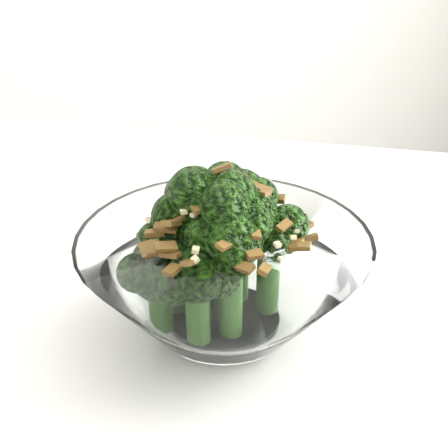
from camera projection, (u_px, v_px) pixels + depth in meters
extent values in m
cube|color=white|center=(86.00, 324.00, 0.51)|extent=(1.42, 1.21, 0.04)
cylinder|color=white|center=(224.00, 323.00, 0.48)|extent=(0.09, 0.09, 0.01)
cylinder|color=#265215|center=(196.00, 270.00, 0.46)|extent=(0.02, 0.02, 0.07)
sphere|color=#1F490D|center=(195.00, 213.00, 0.44)|extent=(0.05, 0.05, 0.05)
cylinder|color=#265215|center=(238.00, 257.00, 0.47)|extent=(0.02, 0.02, 0.07)
sphere|color=#1F490D|center=(238.00, 200.00, 0.45)|extent=(0.05, 0.05, 0.05)
cylinder|color=#265215|center=(231.00, 295.00, 0.44)|extent=(0.02, 0.02, 0.07)
sphere|color=#1F490D|center=(231.00, 238.00, 0.41)|extent=(0.04, 0.04, 0.04)
cylinder|color=#265215|center=(198.00, 315.00, 0.43)|extent=(0.02, 0.02, 0.05)
sphere|color=#1F490D|center=(197.00, 274.00, 0.42)|extent=(0.04, 0.04, 0.04)
cylinder|color=#265215|center=(176.00, 280.00, 0.47)|extent=(0.02, 0.02, 0.05)
sphere|color=#1F490D|center=(174.00, 236.00, 0.45)|extent=(0.04, 0.04, 0.04)
cylinder|color=#265215|center=(224.00, 269.00, 0.45)|extent=(0.02, 0.02, 0.08)
sphere|color=#1F490D|center=(224.00, 204.00, 0.43)|extent=(0.05, 0.05, 0.05)
cylinder|color=#265215|center=(268.00, 279.00, 0.47)|extent=(0.02, 0.02, 0.06)
sphere|color=#1F490D|center=(270.00, 234.00, 0.45)|extent=(0.04, 0.04, 0.04)
cylinder|color=#265215|center=(220.00, 260.00, 0.50)|extent=(0.02, 0.02, 0.04)
sphere|color=#1F490D|center=(219.00, 227.00, 0.49)|extent=(0.04, 0.04, 0.04)
cylinder|color=#265215|center=(161.00, 309.00, 0.45)|extent=(0.02, 0.02, 0.04)
sphere|color=#1F490D|center=(159.00, 274.00, 0.43)|extent=(0.04, 0.04, 0.04)
cube|color=olive|center=(147.00, 250.00, 0.41)|extent=(0.01, 0.01, 0.01)
cube|color=olive|center=(265.00, 197.00, 0.47)|extent=(0.01, 0.02, 0.01)
cube|color=olive|center=(171.00, 223.00, 0.41)|extent=(0.02, 0.02, 0.01)
cube|color=olive|center=(155.00, 233.00, 0.42)|extent=(0.01, 0.01, 0.01)
cube|color=olive|center=(305.00, 224.00, 0.44)|extent=(0.01, 0.01, 0.01)
cube|color=olive|center=(258.00, 196.00, 0.46)|extent=(0.01, 0.01, 0.01)
cube|color=olive|center=(166.00, 247.00, 0.40)|extent=(0.02, 0.01, 0.01)
cube|color=olive|center=(170.00, 254.00, 0.40)|extent=(0.02, 0.01, 0.01)
cube|color=olive|center=(218.00, 212.00, 0.40)|extent=(0.01, 0.01, 0.01)
cube|color=olive|center=(245.00, 268.00, 0.39)|extent=(0.01, 0.01, 0.01)
cube|color=olive|center=(308.00, 239.00, 0.43)|extent=(0.02, 0.01, 0.01)
cube|color=olive|center=(284.00, 226.00, 0.42)|extent=(0.01, 0.01, 0.01)
cube|color=olive|center=(203.00, 195.00, 0.42)|extent=(0.02, 0.01, 0.01)
cube|color=olive|center=(242.00, 182.00, 0.42)|extent=(0.01, 0.01, 0.01)
cube|color=olive|center=(296.00, 244.00, 0.42)|extent=(0.01, 0.02, 0.01)
cube|color=olive|center=(300.00, 246.00, 0.41)|extent=(0.02, 0.01, 0.01)
cube|color=olive|center=(203.00, 207.00, 0.41)|extent=(0.02, 0.01, 0.01)
cube|color=olive|center=(212.00, 194.00, 0.49)|extent=(0.01, 0.01, 0.00)
cube|color=olive|center=(153.00, 248.00, 0.41)|extent=(0.01, 0.02, 0.01)
cube|color=olive|center=(180.00, 218.00, 0.42)|extent=(0.01, 0.01, 0.01)
cube|color=olive|center=(264.00, 269.00, 0.39)|extent=(0.01, 0.02, 0.01)
cube|color=olive|center=(172.00, 204.00, 0.43)|extent=(0.01, 0.01, 0.01)
cube|color=olive|center=(222.00, 168.00, 0.41)|extent=(0.01, 0.01, 0.01)
cube|color=olive|center=(276.00, 199.00, 0.46)|extent=(0.01, 0.01, 0.01)
cube|color=olive|center=(188.00, 190.00, 0.44)|extent=(0.01, 0.01, 0.01)
cube|color=olive|center=(261.00, 192.00, 0.42)|extent=(0.01, 0.01, 0.00)
cube|color=olive|center=(267.00, 198.00, 0.46)|extent=(0.01, 0.01, 0.01)
cube|color=olive|center=(190.00, 197.00, 0.48)|extent=(0.02, 0.01, 0.01)
cube|color=olive|center=(261.00, 189.00, 0.43)|extent=(0.02, 0.01, 0.01)
cube|color=olive|center=(226.00, 244.00, 0.39)|extent=(0.02, 0.02, 0.01)
cube|color=olive|center=(244.00, 191.00, 0.48)|extent=(0.02, 0.01, 0.01)
cube|color=olive|center=(254.00, 254.00, 0.40)|extent=(0.01, 0.01, 0.01)
cube|color=olive|center=(189.00, 193.00, 0.46)|extent=(0.02, 0.01, 0.01)
cube|color=olive|center=(255.00, 231.00, 0.40)|extent=(0.01, 0.01, 0.01)
cube|color=olive|center=(172.00, 270.00, 0.40)|extent=(0.01, 0.01, 0.00)
cube|color=olive|center=(166.00, 228.00, 0.41)|extent=(0.02, 0.01, 0.01)
cube|color=olive|center=(242.00, 183.00, 0.44)|extent=(0.02, 0.02, 0.01)
cube|color=olive|center=(190.00, 263.00, 0.39)|extent=(0.01, 0.02, 0.01)
cube|color=beige|center=(293.00, 237.00, 0.41)|extent=(0.00, 0.01, 0.00)
cube|color=beige|center=(211.00, 190.00, 0.47)|extent=(0.00, 0.00, 0.00)
cube|color=beige|center=(297.00, 231.00, 0.42)|extent=(0.00, 0.00, 0.00)
cube|color=beige|center=(237.00, 192.00, 0.41)|extent=(0.01, 0.01, 0.00)
cube|color=beige|center=(235.00, 204.00, 0.41)|extent=(0.01, 0.01, 0.01)
cube|color=beige|center=(183.00, 192.00, 0.44)|extent=(0.01, 0.01, 0.01)
cube|color=beige|center=(185.00, 200.00, 0.42)|extent=(0.01, 0.01, 0.01)
cube|color=beige|center=(194.00, 215.00, 0.41)|extent=(0.01, 0.01, 0.00)
cube|color=beige|center=(174.00, 198.00, 0.45)|extent=(0.01, 0.01, 0.00)
cube|color=beige|center=(195.00, 259.00, 0.39)|extent=(0.01, 0.01, 0.01)
cube|color=beige|center=(149.00, 220.00, 0.44)|extent=(0.01, 0.01, 0.01)
cube|color=beige|center=(184.00, 211.00, 0.41)|extent=(0.01, 0.01, 0.00)
cube|color=beige|center=(230.00, 201.00, 0.41)|extent=(0.01, 0.01, 0.01)
cube|color=beige|center=(298.00, 224.00, 0.43)|extent=(0.01, 0.01, 0.00)
cube|color=beige|center=(277.00, 245.00, 0.40)|extent=(0.01, 0.01, 0.00)
cube|color=beige|center=(281.00, 259.00, 0.40)|extent=(0.00, 0.00, 0.00)
cube|color=beige|center=(196.00, 250.00, 0.40)|extent=(0.01, 0.01, 0.00)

